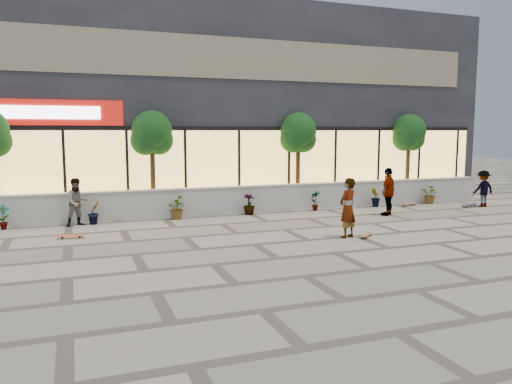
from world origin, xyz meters
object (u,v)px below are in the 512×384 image
object	(u,v)px
tree_east	(409,135)
skateboard_left	(71,236)
tree_midwest	(152,136)
skater_left	(77,202)
tree_mideast	(298,135)
skateboard_right_far	(469,205)
skateboard_center	(366,235)
skater_right_far	(483,189)
skater_center	(348,208)
skateboard_right_near	(409,204)
skater_right_near	(388,192)

from	to	relation	value
tree_east	skateboard_left	distance (m)	15.13
tree_midwest	skater_left	bearing A→B (deg)	-152.79
tree_mideast	skateboard_right_far	xyz separation A→B (m)	(6.70, -2.59, -2.90)
tree_midwest	tree_mideast	xyz separation A→B (m)	(6.00, 0.00, 0.00)
tree_east	tree_midwest	bearing A→B (deg)	180.00
skateboard_right_far	tree_east	bearing A→B (deg)	101.31
skateboard_center	skateboard_right_far	distance (m)	8.27
tree_east	skateboard_right_far	bearing A→B (deg)	-65.08
tree_mideast	skater_right_far	world-z (taller)	tree_mideast
skater_left	skater_right_far	size ratio (longest dim) A/B	1.05
skater_center	skater_right_far	world-z (taller)	skater_center
skater_left	skateboard_center	world-z (taller)	skater_left
skateboard_right_far	skateboard_right_near	bearing A→B (deg)	140.13
tree_midwest	skateboard_right_far	world-z (taller)	tree_midwest
tree_midwest	skater_center	xyz separation A→B (m)	(4.77, -6.14, -2.09)
skater_right_near	skateboard_left	bearing A→B (deg)	-33.51
skater_right_near	skateboard_left	size ratio (longest dim) A/B	2.22
tree_east	skater_right_far	bearing A→B (deg)	-57.26
tree_east	skateboard_center	world-z (taller)	tree_east
skater_center	skateboard_center	xyz separation A→B (m)	(0.55, -0.17, -0.82)
tree_east	skateboard_right_far	size ratio (longest dim) A/B	4.35
tree_mideast	skater_left	world-z (taller)	tree_mideast
skater_right_far	skateboard_right_near	bearing A→B (deg)	-22.50
skater_left	skateboard_right_far	world-z (taller)	skater_left
tree_mideast	skateboard_right_near	world-z (taller)	tree_mideast
skateboard_left	skater_center	bearing A→B (deg)	-15.00
skateboard_right_near	tree_midwest	bearing A→B (deg)	160.38
skater_right_far	skater_center	bearing A→B (deg)	23.45
tree_midwest	skater_left	world-z (taller)	tree_midwest
tree_east	skater_center	xyz separation A→B (m)	(-6.73, -6.14, -2.09)
tree_mideast	skater_left	xyz separation A→B (m)	(-8.72, -1.40, -2.19)
skater_left	skateboard_right_near	distance (m)	13.24
skater_right_far	skateboard_right_near	world-z (taller)	skater_right_far
skater_right_far	skateboard_right_far	distance (m)	0.89
skateboard_center	skateboard_right_near	bearing A→B (deg)	1.57
skater_center	skateboard_right_far	bearing A→B (deg)	179.03
skater_right_far	skateboard_left	size ratio (longest dim) A/B	1.87
tree_east	skateboard_center	size ratio (longest dim) A/B	5.76
tree_east	skateboard_left	world-z (taller)	tree_east
tree_east	skateboard_center	distance (m)	9.30
skater_left	skater_right_near	distance (m)	11.09
skater_right_far	tree_mideast	bearing A→B (deg)	-19.03
skateboard_center	skater_left	bearing A→B (deg)	107.33
tree_mideast	skateboard_right_near	distance (m)	5.56
skater_center	skater_right_near	size ratio (longest dim) A/B	0.99
tree_mideast	skater_center	bearing A→B (deg)	-101.37
tree_east	skateboard_right_far	xyz separation A→B (m)	(1.20, -2.59, -2.90)
tree_mideast	skateboard_right_near	size ratio (longest dim) A/B	4.52
tree_mideast	skateboard_left	xyz separation A→B (m)	(-8.95, -3.42, -2.91)
skater_right_near	skateboard_left	world-z (taller)	skater_right_near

